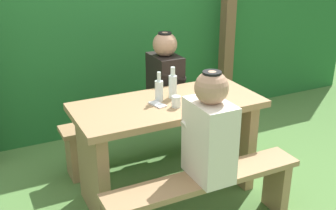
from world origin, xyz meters
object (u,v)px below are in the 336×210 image
Objects in this scene: person_white_shirt at (209,130)px; person_black_coat at (165,76)px; bottle_right at (173,85)px; bottle_left at (159,90)px; picnic_table at (168,133)px; bench_near at (205,193)px; cell_phone at (157,104)px; bottle_center at (208,88)px; drinking_glass at (176,102)px; bench_far at (140,129)px.

person_black_coat is (0.23, 1.10, 0.00)m from person_white_shirt.
bottle_left is at bearing -173.68° from bottle_right.
picnic_table is 0.59m from bench_near.
person_white_shirt is 5.14× the size of cell_phone.
cell_phone is (-0.11, 0.53, 0.00)m from person_white_shirt.
bottle_right is at bearing 15.17° from cell_phone.
bench_near is 0.84m from bottle_right.
cell_phone is at bearing 170.55° from bottle_center.
picnic_table is 0.28m from cell_phone.
bottle_center is at bearing 5.79° from drinking_glass.
drinking_glass is at bearing -109.58° from person_black_coat.
bottle_center is (0.29, -0.08, 0.34)m from picnic_table.
bench_far is at bearing 84.56° from bottle_left.
bench_near is at bearing -102.52° from person_black_coat.
bench_near is 6.26× the size of bottle_center.
person_white_shirt is at bearing -88.19° from picnic_table.
person_black_coat is 0.66m from cell_phone.
bottle_center reaches higher than drinking_glass.
bottle_left is (-0.05, -0.50, 0.54)m from bench_far.
picnic_table is 1.95× the size of person_white_shirt.
person_white_shirt is at bearing 10.75° from bench_near.
bench_far is 0.74m from cell_phone.
bottle_center is at bearing -65.73° from bench_far.
bench_near is 1.95× the size of person_black_coat.
bottle_left and bottle_center have the same top height.
bench_far is at bearing 68.68° from cell_phone.
cell_phone is at bearing -123.06° from bottle_left.
bottle_right is 0.21m from cell_phone.
bench_near is 0.71m from cell_phone.
person_white_shirt reaches higher than cell_phone.
bottle_center reaches higher than picnic_table.
picnic_table is 0.37m from bottle_right.
bottle_left is 0.92× the size of bottle_right.
person_white_shirt is 0.63m from bottle_right.
bottle_right is 0.26m from bottle_center.
person_white_shirt is 3.23× the size of bottle_left.
picnic_table is 0.31m from drinking_glass.
bottle_left is at bearing 109.32° from drinking_glass.
picnic_table is at bearing 90.00° from bench_near.
bench_far is 10.00× the size of cell_phone.
bench_far is 0.83m from drinking_glass.
bottle_left reaches higher than bench_near.
person_white_shirt reaches higher than drinking_glass.
cell_phone is at bearing -120.79° from person_black_coat.
person_black_coat is 5.14× the size of cell_phone.
bench_near is at bearing -96.63° from bottle_right.
bottle_right is at bearing -81.61° from bench_far.
drinking_glass reaches higher than picnic_table.
bottle_right is at bearing 42.27° from picnic_table.
person_white_shirt is 8.78× the size of drinking_glass.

